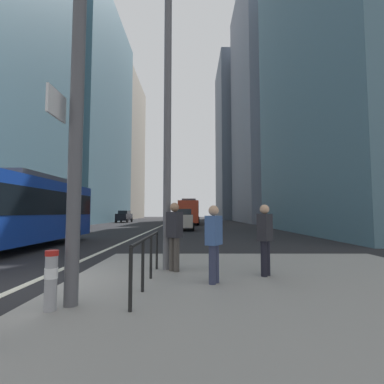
% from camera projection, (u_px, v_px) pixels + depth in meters
% --- Properties ---
extents(ground_plane, '(160.00, 160.00, 0.00)m').
position_uv_depth(ground_plane, '(152.00, 230.00, 25.99)').
color(ground_plane, black).
extents(median_island, '(9.00, 10.00, 0.15)m').
position_uv_depth(median_island, '(291.00, 299.00, 5.05)').
color(median_island, gray).
rests_on(median_island, ground).
extents(lane_centre_line, '(0.20, 80.00, 0.01)m').
position_uv_depth(lane_centre_line, '(163.00, 225.00, 35.96)').
color(lane_centre_line, beige).
rests_on(lane_centre_line, ground).
extents(office_tower_left_mid, '(12.86, 24.85, 37.45)m').
position_uv_depth(office_tower_left_mid, '(80.00, 115.00, 49.32)').
color(office_tower_left_mid, slate).
rests_on(office_tower_left_mid, ground).
extents(office_tower_left_far, '(10.33, 22.71, 37.91)m').
position_uv_depth(office_tower_left_far, '(119.00, 148.00, 75.55)').
color(office_tower_left_far, gray).
rests_on(office_tower_left_far, ground).
extents(office_tower_right_mid, '(10.20, 18.78, 41.49)m').
position_uv_depth(office_tower_right_mid, '(268.00, 103.00, 49.14)').
color(office_tower_right_mid, slate).
rests_on(office_tower_right_mid, ground).
extents(office_tower_right_far, '(13.67, 16.48, 38.09)m').
position_uv_depth(office_tower_right_far, '(246.00, 141.00, 68.74)').
color(office_tower_right_far, slate).
rests_on(office_tower_right_far, ground).
extents(city_bus_blue_oncoming, '(2.78, 12.06, 3.40)m').
position_uv_depth(city_bus_blue_oncoming, '(6.00, 207.00, 11.42)').
color(city_bus_blue_oncoming, '#14389E').
rests_on(city_bus_blue_oncoming, ground).
extents(city_bus_red_receding, '(2.93, 11.13, 3.40)m').
position_uv_depth(city_bus_red_receding, '(190.00, 211.00, 39.26)').
color(city_bus_red_receding, red).
rests_on(city_bus_red_receding, ground).
extents(car_oncoming_mid, '(2.19, 4.15, 1.94)m').
position_uv_depth(car_oncoming_mid, '(124.00, 216.00, 46.22)').
color(car_oncoming_mid, black).
rests_on(car_oncoming_mid, ground).
extents(car_receding_near, '(2.06, 4.54, 1.94)m').
position_uv_depth(car_receding_near, '(194.00, 215.00, 61.97)').
color(car_receding_near, '#232838').
rests_on(car_receding_near, ground).
extents(car_receding_far, '(2.06, 4.55, 1.94)m').
position_uv_depth(car_receding_far, '(183.00, 219.00, 25.92)').
color(car_receding_far, '#B2A899').
rests_on(car_receding_far, ground).
extents(street_lamp_post, '(5.50, 0.32, 8.00)m').
position_uv_depth(street_lamp_post, '(168.00, 78.00, 7.66)').
color(street_lamp_post, '#56565B').
rests_on(street_lamp_post, median_island).
extents(bollard_right, '(0.20, 0.20, 0.89)m').
position_uv_depth(bollard_right, '(51.00, 277.00, 4.25)').
color(bollard_right, '#99999E').
rests_on(bollard_right, median_island).
extents(pedestrian_railing, '(0.06, 3.21, 0.98)m').
position_uv_depth(pedestrian_railing, '(147.00, 250.00, 5.79)').
color(pedestrian_railing, black).
rests_on(pedestrian_railing, median_island).
extents(pedestrian_waiting, '(0.44, 0.43, 1.72)m').
position_uv_depth(pedestrian_waiting, '(174.00, 233.00, 7.11)').
color(pedestrian_waiting, '#423D38').
rests_on(pedestrian_waiting, median_island).
extents(pedestrian_walking, '(0.42, 0.45, 1.66)m').
position_uv_depth(pedestrian_walking, '(265.00, 236.00, 6.59)').
color(pedestrian_walking, black).
rests_on(pedestrian_walking, median_island).
extents(pedestrian_far, '(0.39, 0.45, 1.62)m').
position_uv_depth(pedestrian_far, '(214.00, 240.00, 5.90)').
color(pedestrian_far, '#2D334C').
rests_on(pedestrian_far, median_island).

